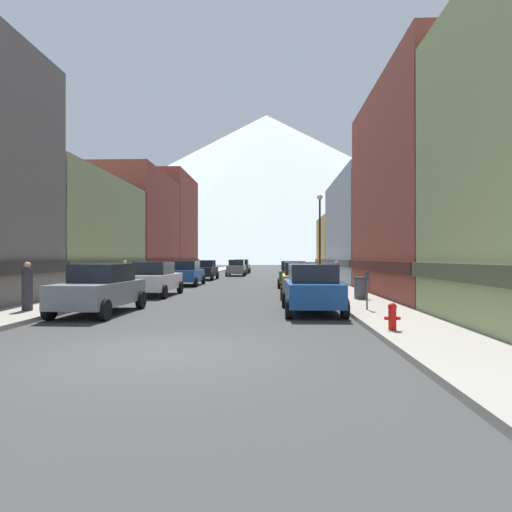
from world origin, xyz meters
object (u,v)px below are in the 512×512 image
at_px(car_right_2, 293,274).
at_px(fire_hydrant_near, 392,315).
at_px(car_left_1, 155,279).
at_px(pedestrian_2, 336,276).
at_px(potted_plant_1, 123,278).
at_px(car_left_2, 187,273).
at_px(car_driving_1, 237,268).
at_px(parking_meter_near, 367,285).
at_px(potted_plant_0, 358,284).
at_px(car_driving_0, 242,266).
at_px(potted_plant_2, 121,280).
at_px(pedestrian_0, 27,288).
at_px(trash_bin_right, 360,288).
at_px(car_left_3, 205,270).
at_px(car_right_1, 301,279).
at_px(car_left_0, 101,289).
at_px(car_right_0, 312,288).
at_px(pedestrian_1, 125,276).
at_px(streetlamp_right, 320,226).

bearing_deg(car_right_2, fire_hydrant_near, -84.91).
relative_size(car_left_1, pedestrian_2, 2.70).
xyz_separation_m(car_left_1, potted_plant_1, (-3.20, 4.32, -0.16)).
height_order(car_left_2, fire_hydrant_near, car_left_2).
relative_size(car_driving_1, parking_meter_near, 3.31).
height_order(car_right_2, potted_plant_0, car_right_2).
height_order(car_driving_0, potted_plant_0, car_driving_0).
height_order(car_driving_0, parking_meter_near, car_driving_0).
relative_size(potted_plant_2, pedestrian_0, 0.48).
relative_size(parking_meter_near, trash_bin_right, 1.36).
distance_m(car_left_1, car_driving_1, 25.18).
bearing_deg(pedestrian_0, car_left_2, 81.33).
xyz_separation_m(fire_hydrant_near, pedestrian_2, (0.80, 15.25, 0.38)).
height_order(car_left_2, pedestrian_0, pedestrian_0).
bearing_deg(car_left_3, parking_meter_near, -67.96).
bearing_deg(trash_bin_right, potted_plant_1, 152.05).
relative_size(car_left_2, pedestrian_0, 2.57).
bearing_deg(car_driving_0, car_left_1, -93.77).
distance_m(car_right_1, fire_hydrant_near, 11.17).
bearing_deg(potted_plant_0, fire_hydrant_near, -97.12).
distance_m(trash_bin_right, potted_plant_2, 14.89).
xyz_separation_m(car_left_1, parking_meter_near, (9.55, -6.91, 0.11)).
bearing_deg(potted_plant_0, pedestrian_0, -146.58).
distance_m(car_driving_0, potted_plant_2, 30.06).
xyz_separation_m(car_right_2, potted_plant_2, (-10.80, -3.41, -0.29)).
relative_size(car_left_3, pedestrian_2, 2.68).
bearing_deg(trash_bin_right, parking_meter_near, -98.23).
relative_size(car_left_0, potted_plant_1, 4.35).
bearing_deg(potted_plant_1, car_right_2, 15.15).
xyz_separation_m(car_left_1, potted_plant_0, (10.80, 1.10, -0.33)).
bearing_deg(car_right_0, car_driving_1, 99.65).
xyz_separation_m(potted_plant_0, pedestrian_0, (-13.25, -8.74, 0.37)).
relative_size(car_right_1, pedestrian_1, 2.62).
distance_m(car_left_2, pedestrian_1, 6.47).
distance_m(car_left_1, potted_plant_0, 10.86).
height_order(car_left_0, potted_plant_1, car_left_0).
relative_size(car_driving_0, streetlamp_right, 0.75).
bearing_deg(car_left_2, pedestrian_2, -24.03).
xyz_separation_m(car_left_3, car_driving_1, (2.20, 8.40, 0.00)).
bearing_deg(fire_hydrant_near, car_right_2, 95.09).
bearing_deg(fire_hydrant_near, car_driving_0, 98.96).
xyz_separation_m(car_left_2, pedestrian_2, (10.05, -4.48, 0.01)).
bearing_deg(trash_bin_right, car_driving_0, 102.40).
xyz_separation_m(car_left_3, potted_plant_1, (-3.20, -12.36, -0.16)).
bearing_deg(pedestrian_2, potted_plant_1, 178.38).
bearing_deg(car_left_3, car_left_1, -90.01).
xyz_separation_m(car_left_0, pedestrian_1, (-2.45, 9.68, 0.03)).
relative_size(parking_meter_near, pedestrian_1, 0.79).
xyz_separation_m(car_right_2, potted_plant_0, (3.20, -6.14, -0.33)).
bearing_deg(car_left_0, car_left_2, 90.01).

